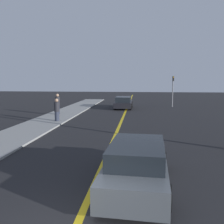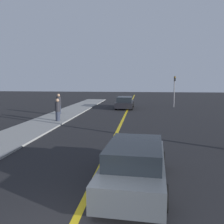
{
  "view_description": "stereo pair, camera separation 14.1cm",
  "coord_description": "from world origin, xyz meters",
  "px_view_note": "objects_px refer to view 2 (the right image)",
  "views": [
    {
      "loc": [
        1.34,
        -4.33,
        3.24
      ],
      "look_at": [
        -0.11,
        9.0,
        1.47
      ],
      "focal_mm": 40.0,
      "sensor_mm": 36.0,
      "label": 1
    },
    {
      "loc": [
        1.48,
        -4.31,
        3.24
      ],
      "look_at": [
        -0.11,
        9.0,
        1.47
      ],
      "focal_mm": 40.0,
      "sensor_mm": 36.0,
      "label": 2
    }
  ],
  "objects_px": {
    "pedestrian_far_standing": "(58,110)",
    "pedestrian_by_sign": "(59,104)",
    "car_near_right_lane": "(135,165)",
    "traffic_light": "(174,88)",
    "car_ahead_center": "(125,103)"
  },
  "relations": [
    {
      "from": "car_near_right_lane",
      "to": "traffic_light",
      "type": "distance_m",
      "value": 22.76
    },
    {
      "from": "car_ahead_center",
      "to": "pedestrian_by_sign",
      "type": "relative_size",
      "value": 2.33
    },
    {
      "from": "car_near_right_lane",
      "to": "pedestrian_far_standing",
      "type": "relative_size",
      "value": 2.78
    },
    {
      "from": "car_ahead_center",
      "to": "pedestrian_by_sign",
      "type": "xyz_separation_m",
      "value": [
        -5.55,
        -6.0,
        0.38
      ]
    },
    {
      "from": "pedestrian_far_standing",
      "to": "pedestrian_by_sign",
      "type": "relative_size",
      "value": 0.92
    },
    {
      "from": "car_near_right_lane",
      "to": "car_ahead_center",
      "type": "bearing_deg",
      "value": 98.17
    },
    {
      "from": "car_near_right_lane",
      "to": "traffic_light",
      "type": "relative_size",
      "value": 1.31
    },
    {
      "from": "pedestrian_by_sign",
      "to": "traffic_light",
      "type": "distance_m",
      "value": 13.82
    },
    {
      "from": "car_near_right_lane",
      "to": "pedestrian_far_standing",
      "type": "bearing_deg",
      "value": 123.02
    },
    {
      "from": "car_near_right_lane",
      "to": "pedestrian_by_sign",
      "type": "xyz_separation_m",
      "value": [
        -7.24,
        14.31,
        0.35
      ]
    },
    {
      "from": "car_ahead_center",
      "to": "pedestrian_by_sign",
      "type": "distance_m",
      "value": 8.18
    },
    {
      "from": "car_near_right_lane",
      "to": "pedestrian_by_sign",
      "type": "bearing_deg",
      "value": 120.24
    },
    {
      "from": "pedestrian_by_sign",
      "to": "traffic_light",
      "type": "xyz_separation_m",
      "value": [
        11.17,
        8.05,
        1.21
      ]
    },
    {
      "from": "traffic_light",
      "to": "pedestrian_by_sign",
      "type": "bearing_deg",
      "value": -144.23
    },
    {
      "from": "car_ahead_center",
      "to": "car_near_right_lane",
      "type": "bearing_deg",
      "value": -84.62
    }
  ]
}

